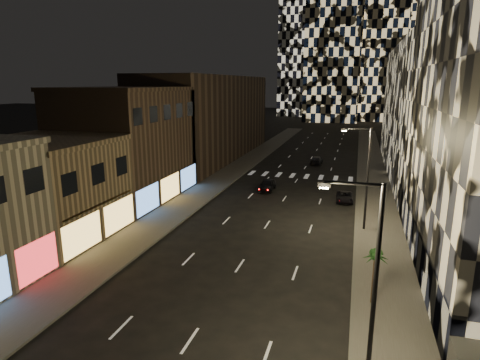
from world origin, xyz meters
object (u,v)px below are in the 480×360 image
Objects in this scene: streetlight_near at (370,275)px; car_dark_midlane at (267,185)px; car_dark_rightlane at (345,197)px; palm_tree at (376,259)px; streetlight_far at (365,172)px; car_dark_oncoming at (317,160)px.

streetlight_near is 2.19× the size of car_dark_midlane.
palm_tree is at bearing -86.47° from car_dark_rightlane.
car_dark_midlane is at bearing 135.26° from streetlight_far.
car_dark_midlane is at bearing 116.21° from palm_tree.
streetlight_near is at bearing 98.34° from car_dark_oncoming.
streetlight_near reaches higher than car_dark_rightlane.
streetlight_far is at bearing -45.46° from car_dark_midlane.
car_dark_oncoming is at bearing 100.18° from palm_tree.
car_dark_midlane is at bearing 163.64° from car_dark_rightlane.
car_dark_rightlane is (-1.76, 8.70, -4.82)m from streetlight_far.
streetlight_far is 2.19× the size of car_dark_midlane.
streetlight_far reaches higher than car_dark_midlane.
palm_tree reaches higher than car_dark_midlane.
car_dark_midlane is 0.98× the size of car_dark_oncoming.
car_dark_midlane is 9.53m from car_dark_rightlane.
streetlight_far is 2.15× the size of car_dark_oncoming.
streetlight_near is 50.27m from car_dark_oncoming.
streetlight_near is 33.16m from car_dark_midlane.
streetlight_near is 2.35× the size of car_dark_rightlane.
car_dark_oncoming is 21.49m from car_dark_rightlane.
streetlight_near is 1.00× the size of streetlight_far.
streetlight_far reaches higher than palm_tree.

